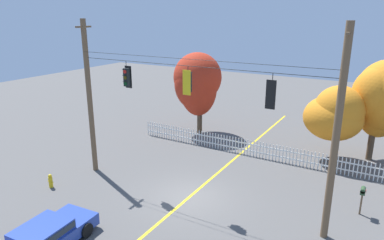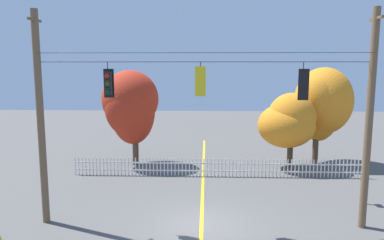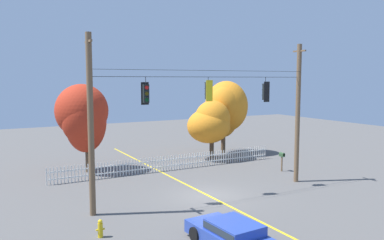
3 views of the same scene
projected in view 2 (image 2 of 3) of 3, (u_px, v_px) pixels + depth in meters
The scene contains 11 objects.
ground at pixel (202, 224), 16.07m from camera, with size 80.00×80.00×0.00m, color #565451.
lane_centerline_stripe at pixel (202, 224), 16.07m from camera, with size 0.16×36.00×0.01m, color gold.
signal_support_span at pixel (202, 119), 15.39m from camera, with size 13.94×1.10×9.09m.
traffic_signal_eastbound_side at pixel (108, 83), 15.33m from camera, with size 0.43×0.38×1.48m.
traffic_signal_southbound_primary at pixel (200, 81), 15.15m from camera, with size 0.43×0.38×1.39m.
traffic_signal_northbound_secondary at pixel (303, 84), 15.01m from camera, with size 0.43×0.38×1.53m.
white_picket_fence at pixel (218, 168), 22.87m from camera, with size 17.92×0.06×1.13m.
autumn_maple_near_fence at pixel (131, 105), 25.04m from camera, with size 3.84×3.84×6.49m.
autumn_maple_mid at pixel (289, 122), 24.29m from camera, with size 3.76×3.40×5.05m.
autumn_oak_far_east at pixel (321, 103), 25.50m from camera, with size 4.03×3.80×6.67m.
roadside_mailbox at pixel (364, 181), 18.29m from camera, with size 0.25×0.44×1.42m.
Camera 2 is at (0.19, -15.23, 6.84)m, focal length 34.75 mm.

